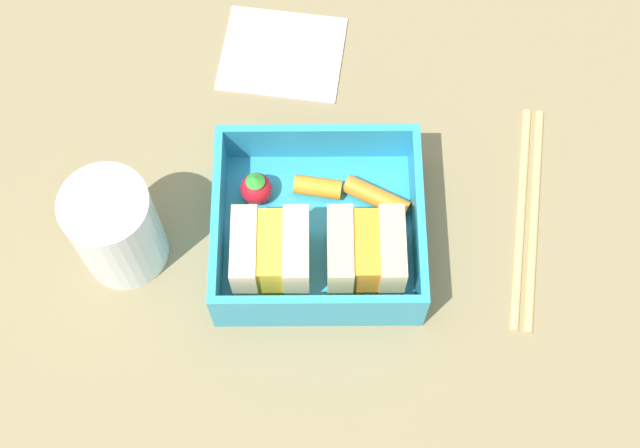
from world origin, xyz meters
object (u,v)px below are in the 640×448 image
object	(u,v)px
carrot_stick_far_left	(379,197)
folded_napkin	(284,53)
sandwich_left	(367,253)
strawberry_far_left	(258,188)
carrot_stick_left	(323,187)
drinking_glass	(118,229)
chopstick_pair	(530,214)
sandwich_center_left	(273,254)

from	to	relation	value
carrot_stick_far_left	folded_napkin	world-z (taller)	carrot_stick_far_left
sandwich_left	strawberry_far_left	world-z (taller)	sandwich_left
carrot_stick_left	carrot_stick_far_left	bearing A→B (deg)	168.52
strawberry_far_left	drinking_glass	xyz separation A→B (cm)	(9.93, 4.11, 1.81)
folded_napkin	chopstick_pair	bearing A→B (deg)	141.80
chopstick_pair	sandwich_center_left	bearing A→B (deg)	12.98
carrot_stick_far_left	sandwich_left	bearing A→B (deg)	78.30
sandwich_left	sandwich_center_left	distance (cm)	6.80
drinking_glass	chopstick_pair	bearing A→B (deg)	-174.86
strawberry_far_left	drinking_glass	distance (cm)	10.90
sandwich_left	sandwich_center_left	xyz separation A→B (cm)	(6.80, 0.00, 0.00)
carrot_stick_far_left	strawberry_far_left	world-z (taller)	strawberry_far_left
sandwich_left	chopstick_pair	distance (cm)	14.12
drinking_glass	folded_napkin	bearing A→B (deg)	-122.95
strawberry_far_left	folded_napkin	world-z (taller)	strawberry_far_left
sandwich_left	carrot_stick_far_left	bearing A→B (deg)	-101.70
sandwich_center_left	drinking_glass	bearing A→B (deg)	-8.95
drinking_glass	sandwich_left	bearing A→B (deg)	174.40
chopstick_pair	carrot_stick_left	bearing A→B (deg)	-5.90
strawberry_far_left	chopstick_pair	world-z (taller)	strawberry_far_left
sandwich_center_left	strawberry_far_left	bearing A→B (deg)	-77.67
sandwich_left	sandwich_center_left	size ratio (longest dim) A/B	1.00
carrot_stick_far_left	folded_napkin	bearing A→B (deg)	-62.56
carrot_stick_far_left	carrot_stick_left	world-z (taller)	same
carrot_stick_far_left	strawberry_far_left	bearing A→B (deg)	-3.23
sandwich_left	folded_napkin	xyz separation A→B (cm)	(6.36, -19.74, -3.50)
sandwich_left	carrot_stick_far_left	xyz separation A→B (cm)	(-1.11, -5.35, -1.77)
sandwich_center_left	chopstick_pair	size ratio (longest dim) A/B	0.29
sandwich_center_left	carrot_stick_far_left	world-z (taller)	sandwich_center_left
carrot_stick_left	chopstick_pair	xyz separation A→B (cm)	(-16.06, 1.66, -1.60)
strawberry_far_left	drinking_glass	world-z (taller)	drinking_glass
chopstick_pair	drinking_glass	world-z (taller)	drinking_glass
carrot_stick_far_left	carrot_stick_left	distance (cm)	4.32
sandwich_left	carrot_stick_far_left	size ratio (longest dim) A/B	1.08
carrot_stick_left	drinking_glass	distance (cm)	15.73
sandwich_center_left	chopstick_pair	world-z (taller)	sandwich_center_left
carrot_stick_far_left	carrot_stick_left	xyz separation A→B (cm)	(4.23, -0.86, 0.02)
sandwich_center_left	drinking_glass	xyz separation A→B (cm)	(11.21, -1.77, 0.66)
sandwich_center_left	carrot_stick_left	bearing A→B (deg)	-120.64
sandwich_center_left	carrot_stick_left	distance (cm)	7.43
sandwich_left	carrot_stick_left	xyz separation A→B (cm)	(3.12, -6.21, -1.74)
carrot_stick_far_left	folded_napkin	xyz separation A→B (cm)	(7.47, -14.39, -1.73)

